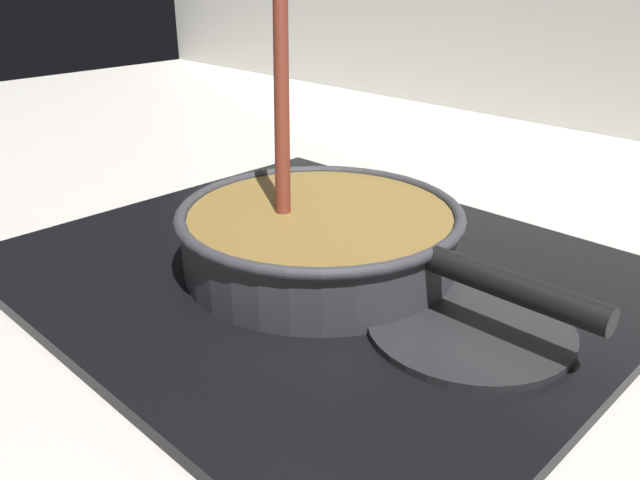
% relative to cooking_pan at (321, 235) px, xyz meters
% --- Properties ---
extents(ground, '(2.40, 1.60, 0.04)m').
position_rel_cooking_pan_xyz_m(ground, '(-0.10, -0.05, -0.07)').
color(ground, beige).
extents(hob_plate, '(0.56, 0.48, 0.01)m').
position_rel_cooking_pan_xyz_m(hob_plate, '(-0.00, -0.00, -0.04)').
color(hob_plate, black).
rests_on(hob_plate, ground).
extents(burner_ring, '(0.20, 0.20, 0.01)m').
position_rel_cooking_pan_xyz_m(burner_ring, '(-0.00, -0.00, -0.03)').
color(burner_ring, '#592D0C').
rests_on(burner_ring, hob_plate).
extents(spare_burner, '(0.16, 0.16, 0.01)m').
position_rel_cooking_pan_xyz_m(spare_burner, '(0.16, -0.00, -0.03)').
color(spare_burner, '#262628').
rests_on(spare_burner, hob_plate).
extents(cooking_pan, '(0.40, 0.27, 0.26)m').
position_rel_cooking_pan_xyz_m(cooking_pan, '(0.00, 0.00, 0.00)').
color(cooking_pan, '#38383D').
rests_on(cooking_pan, hob_plate).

